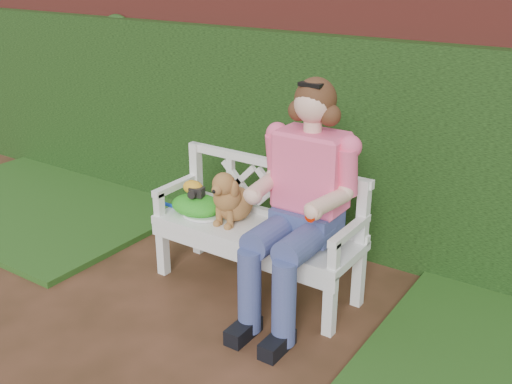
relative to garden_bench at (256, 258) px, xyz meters
The scene contains 11 objects.
ground 0.81m from the garden_bench, 100.40° to the right, with size 60.00×60.00×0.00m, color #322112.
brick_wall 1.44m from the garden_bench, 96.97° to the left, with size 10.00×0.30×2.20m, color maroon.
ivy_hedge 1.11m from the garden_bench, 98.61° to the left, with size 10.00×0.18×1.70m, color #2E5F1F.
grass_left 2.55m from the garden_bench, behind, with size 2.60×2.00×0.05m, color #1A370F.
garden_bench is the anchor object (origin of this frame).
seated_woman 0.70m from the garden_bench, ahead, with size 0.69×0.91×1.62m, color #E0577F, non-canonical shape.
dog 0.48m from the garden_bench, behind, with size 0.27×0.36×0.40m, color #B67E4C, non-canonical shape.
tennis_racket 0.54m from the garden_bench, behind, with size 0.57×0.24×0.03m, color beige, non-canonical shape.
green_bag 0.59m from the garden_bench, behind, with size 0.40×0.31×0.14m, color #206616, non-canonical shape.
camera_item 0.64m from the garden_bench, behind, with size 0.10×0.08×0.07m, color black.
baseball_glove 0.70m from the garden_bench, behind, with size 0.16×0.12×0.10m, color gold.
Camera 1 is at (2.25, -2.37, 2.26)m, focal length 42.00 mm.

